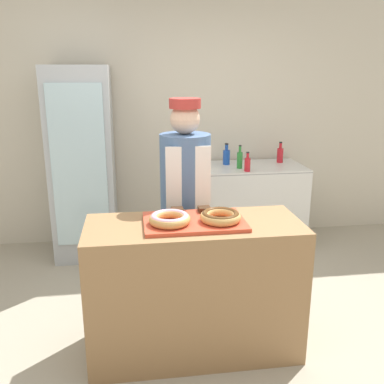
% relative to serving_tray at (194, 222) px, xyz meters
% --- Properties ---
extents(ground_plane, '(14.00, 14.00, 0.00)m').
position_rel_serving_tray_xyz_m(ground_plane, '(0.00, 0.00, -0.93)').
color(ground_plane, '#A89E89').
extents(wall_back, '(8.00, 0.06, 2.70)m').
position_rel_serving_tray_xyz_m(wall_back, '(0.00, 2.13, 0.42)').
color(wall_back, beige).
rests_on(wall_back, ground_plane).
extents(display_counter, '(1.39, 0.57, 0.91)m').
position_rel_serving_tray_xyz_m(display_counter, '(0.00, 0.00, -0.47)').
color(display_counter, '#997047').
rests_on(display_counter, ground_plane).
extents(serving_tray, '(0.64, 0.42, 0.02)m').
position_rel_serving_tray_xyz_m(serving_tray, '(0.00, 0.00, 0.00)').
color(serving_tray, '#D84C33').
rests_on(serving_tray, display_counter).
extents(donut_light_glaze, '(0.26, 0.26, 0.06)m').
position_rel_serving_tray_xyz_m(donut_light_glaze, '(-0.16, -0.05, 0.05)').
color(donut_light_glaze, tan).
rests_on(donut_light_glaze, serving_tray).
extents(donut_chocolate_glaze, '(0.26, 0.26, 0.06)m').
position_rel_serving_tray_xyz_m(donut_chocolate_glaze, '(0.16, -0.05, 0.05)').
color(donut_chocolate_glaze, tan).
rests_on(donut_chocolate_glaze, serving_tray).
extents(brownie_back_left, '(0.08, 0.08, 0.03)m').
position_rel_serving_tray_xyz_m(brownie_back_left, '(-0.09, 0.16, 0.03)').
color(brownie_back_left, '#382111').
rests_on(brownie_back_left, serving_tray).
extents(brownie_back_right, '(0.08, 0.08, 0.03)m').
position_rel_serving_tray_xyz_m(brownie_back_right, '(0.09, 0.16, 0.03)').
color(brownie_back_right, '#382111').
rests_on(brownie_back_right, serving_tray).
extents(baker_person, '(0.38, 0.38, 1.66)m').
position_rel_serving_tray_xyz_m(baker_person, '(0.01, 0.54, -0.05)').
color(baker_person, '#4C4C51').
rests_on(baker_person, ground_plane).
extents(beverage_fridge, '(0.61, 0.64, 1.90)m').
position_rel_serving_tray_xyz_m(beverage_fridge, '(-0.86, 1.75, 0.02)').
color(beverage_fridge, '#ADB2B7').
rests_on(beverage_fridge, ground_plane).
extents(chest_freezer, '(1.10, 0.63, 0.88)m').
position_rel_serving_tray_xyz_m(chest_freezer, '(0.87, 1.76, -0.48)').
color(chest_freezer, silver).
rests_on(chest_freezer, ground_plane).
extents(bottle_red, '(0.07, 0.07, 0.23)m').
position_rel_serving_tray_xyz_m(bottle_red, '(1.22, 1.87, 0.04)').
color(bottle_red, red).
rests_on(bottle_red, chest_freezer).
extents(bottle_blue, '(0.07, 0.07, 0.23)m').
position_rel_serving_tray_xyz_m(bottle_blue, '(0.62, 1.85, 0.04)').
color(bottle_blue, '#1E4CB2').
rests_on(bottle_blue, chest_freezer).
extents(bottle_red_b, '(0.06, 0.06, 0.20)m').
position_rel_serving_tray_xyz_m(bottle_red_b, '(0.76, 1.51, 0.03)').
color(bottle_red_b, red).
rests_on(bottle_red_b, chest_freezer).
extents(bottle_green, '(0.06, 0.06, 0.24)m').
position_rel_serving_tray_xyz_m(bottle_green, '(0.72, 1.65, 0.04)').
color(bottle_green, '#2D8C38').
rests_on(bottle_green, chest_freezer).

